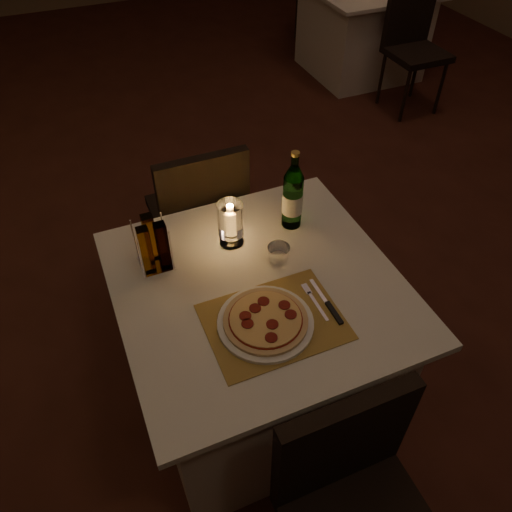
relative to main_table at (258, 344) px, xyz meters
name	(u,v)px	position (x,y,z in m)	size (l,w,h in m)	color
floor	(238,281)	(0.17, 0.70, -0.38)	(8.00, 10.00, 0.02)	#4B2118
main_table	(258,344)	(0.00, 0.00, 0.00)	(1.00, 1.00, 0.74)	silver
chair_near	(354,496)	(0.00, -0.71, 0.18)	(0.42, 0.42, 0.90)	black
chair_far	(200,209)	(0.00, 0.71, 0.18)	(0.42, 0.42, 0.90)	black
placemat	(274,322)	(-0.02, -0.18, 0.37)	(0.45, 0.34, 0.00)	#A68139
plate	(265,323)	(-0.05, -0.18, 0.38)	(0.32, 0.32, 0.01)	white
pizza	(266,320)	(-0.05, -0.18, 0.39)	(0.28, 0.28, 0.02)	#D8B77F
fork	(313,299)	(0.15, -0.15, 0.37)	(0.02, 0.18, 0.00)	silver
knife	(331,308)	(0.18, -0.21, 0.37)	(0.02, 0.22, 0.01)	black
tumbler	(278,256)	(0.11, 0.06, 0.41)	(0.08, 0.08, 0.08)	white
water_bottle	(293,197)	(0.25, 0.25, 0.50)	(0.08, 0.08, 0.34)	#61A257
hurricane_candle	(230,221)	(-0.01, 0.24, 0.47)	(0.10, 0.10, 0.19)	white
cruet_caddy	(153,246)	(-0.31, 0.23, 0.46)	(0.12, 0.12, 0.21)	white
neighbor_table_right	(362,30)	(2.21, 2.81, 0.00)	(1.00, 1.00, 0.74)	silver
neighbor_chair_ra	(413,39)	(2.21, 2.10, 0.18)	(0.42, 0.42, 0.90)	black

